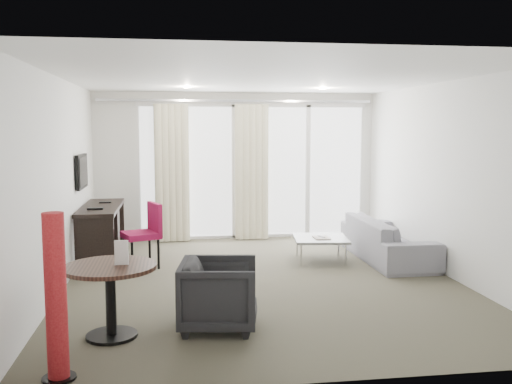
{
  "coord_description": "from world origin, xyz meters",
  "views": [
    {
      "loc": [
        -1.13,
        -7.14,
        1.99
      ],
      "look_at": [
        0.0,
        0.6,
        1.1
      ],
      "focal_mm": 40.0,
      "sensor_mm": 36.0,
      "label": 1
    }
  ],
  "objects": [
    {
      "name": "desk_chair",
      "position": [
        -1.6,
        0.96,
        0.46
      ],
      "size": [
        0.64,
        0.62,
        0.93
      ],
      "primitive_type": null,
      "rotation": [
        0.0,
        0.0,
        0.37
      ],
      "color": "maroon",
      "rests_on": "floor"
    },
    {
      "name": "remote",
      "position": [
        1.04,
        0.99,
        0.36
      ],
      "size": [
        0.09,
        0.18,
        0.02
      ],
      "primitive_type": null,
      "rotation": [
        0.0,
        0.0,
        0.21
      ],
      "color": "black",
      "rests_on": "coffee_table"
    },
    {
      "name": "floor",
      "position": [
        0.0,
        0.0,
        0.0
      ],
      "size": [
        5.0,
        6.0,
        0.0
      ],
      "primitive_type": "cube",
      "color": "#4A4637",
      "rests_on": "ground"
    },
    {
      "name": "ceiling",
      "position": [
        0.0,
        0.0,
        2.6
      ],
      "size": [
        5.0,
        6.0,
        0.0
      ],
      "primitive_type": "cube",
      "color": "white",
      "rests_on": "ground"
    },
    {
      "name": "round_table",
      "position": [
        -1.74,
        -1.75,
        0.35
      ],
      "size": [
        1.08,
        1.08,
        0.7
      ],
      "primitive_type": null,
      "rotation": [
        0.0,
        0.0,
        0.27
      ],
      "color": "#311C14",
      "rests_on": "floor"
    },
    {
      "name": "curtain_track",
      "position": [
        0.0,
        2.82,
        2.45
      ],
      "size": [
        4.8,
        0.04,
        0.04
      ],
      "primitive_type": null,
      "color": "#B2B2B7",
      "rests_on": "ceiling"
    },
    {
      "name": "downlight_b",
      "position": [
        1.2,
        1.6,
        2.59
      ],
      "size": [
        0.12,
        0.12,
        0.02
      ],
      "primitive_type": "cylinder",
      "color": "#FFE0B2",
      "rests_on": "ceiling"
    },
    {
      "name": "menu_card",
      "position": [
        -1.62,
        -1.75,
        0.72
      ],
      "size": [
        0.13,
        0.03,
        0.23
      ],
      "primitive_type": null,
      "rotation": [
        0.0,
        0.0,
        -0.07
      ],
      "color": "white",
      "rests_on": "round_table"
    },
    {
      "name": "tub_armchair",
      "position": [
        -0.7,
        -1.66,
        0.35
      ],
      "size": [
        0.86,
        0.84,
        0.69
      ],
      "primitive_type": "imported",
      "rotation": [
        0.0,
        0.0,
        1.42
      ],
      "color": "black",
      "rests_on": "floor"
    },
    {
      "name": "wall_front",
      "position": [
        0.0,
        -3.0,
        1.3
      ],
      "size": [
        5.0,
        0.0,
        2.6
      ],
      "primitive_type": "cube",
      "color": "silver",
      "rests_on": "ground"
    },
    {
      "name": "curtain_right",
      "position": [
        0.25,
        2.82,
        1.2
      ],
      "size": [
        0.6,
        0.2,
        2.38
      ],
      "primitive_type": null,
      "color": "beige",
      "rests_on": "ground"
    },
    {
      "name": "coffee_table",
      "position": [
        1.04,
        1.02,
        0.18
      ],
      "size": [
        0.87,
        0.87,
        0.35
      ],
      "primitive_type": null,
      "rotation": [
        0.0,
        0.0,
        -0.13
      ],
      "color": "gray",
      "rests_on": "floor"
    },
    {
      "name": "downlight_a",
      "position": [
        -0.9,
        1.6,
        2.59
      ],
      "size": [
        0.12,
        0.12,
        0.02
      ],
      "primitive_type": "cylinder",
      "color": "#FFE0B2",
      "rests_on": "ceiling"
    },
    {
      "name": "wall_right",
      "position": [
        2.5,
        0.0,
        1.3
      ],
      "size": [
        0.0,
        6.0,
        2.6
      ],
      "primitive_type": "cube",
      "color": "silver",
      "rests_on": "ground"
    },
    {
      "name": "rattan_chair_a",
      "position": [
        0.79,
        4.3,
        0.45
      ],
      "size": [
        0.73,
        0.73,
        0.9
      ],
      "primitive_type": null,
      "rotation": [
        0.0,
        0.0,
        0.22
      ],
      "color": "#463222",
      "rests_on": "terrace_slab"
    },
    {
      "name": "red_lamp",
      "position": [
        -2.05,
        -2.64,
        0.67
      ],
      "size": [
        0.32,
        0.32,
        1.34
      ],
      "primitive_type": "cylinder",
      "rotation": [
        0.0,
        0.0,
        0.24
      ],
      "color": "maroon",
      "rests_on": "floor"
    },
    {
      "name": "desk",
      "position": [
        -2.21,
        1.53,
        0.41
      ],
      "size": [
        0.55,
        1.75,
        0.82
      ],
      "primitive_type": null,
      "color": "black",
      "rests_on": "floor"
    },
    {
      "name": "balustrade",
      "position": [
        0.3,
        5.95,
        0.5
      ],
      "size": [
        5.5,
        0.06,
        1.05
      ],
      "primitive_type": null,
      "color": "#B2B2B7",
      "rests_on": "terrace_slab"
    },
    {
      "name": "sofa",
      "position": [
        2.06,
        0.96,
        0.31
      ],
      "size": [
        0.83,
        2.13,
        0.62
      ],
      "primitive_type": "imported",
      "rotation": [
        0.0,
        0.0,
        1.57
      ],
      "color": "gray",
      "rests_on": "floor"
    },
    {
      "name": "window_frame",
      "position": [
        0.3,
        2.97,
        1.2
      ],
      "size": [
        4.1,
        0.06,
        2.44
      ],
      "primitive_type": null,
      "color": "white",
      "rests_on": "ground"
    },
    {
      "name": "curtain_left",
      "position": [
        -1.15,
        2.82,
        1.2
      ],
      "size": [
        0.6,
        0.2,
        2.38
      ],
      "primitive_type": null,
      "color": "beige",
      "rests_on": "ground"
    },
    {
      "name": "rattan_chair_b",
      "position": [
        1.91,
        4.03,
        0.43
      ],
      "size": [
        0.74,
        0.74,
        0.86
      ],
      "primitive_type": null,
      "rotation": [
        0.0,
        0.0,
        0.31
      ],
      "color": "#463222",
      "rests_on": "terrace_slab"
    },
    {
      "name": "window_panel",
      "position": [
        0.3,
        2.98,
        1.2
      ],
      "size": [
        4.0,
        0.02,
        2.38
      ],
      "primitive_type": null,
      "color": "white",
      "rests_on": "ground"
    },
    {
      "name": "wall_left",
      "position": [
        -2.5,
        0.0,
        1.3
      ],
      "size": [
        0.0,
        6.0,
        2.6
      ],
      "primitive_type": "cube",
      "color": "silver",
      "rests_on": "ground"
    },
    {
      "name": "magazine",
      "position": [
        1.04,
        0.96,
        0.36
      ],
      "size": [
        0.24,
        0.3,
        0.02
      ],
      "primitive_type": null,
      "rotation": [
        0.0,
        0.0,
        0.01
      ],
      "color": "gray",
      "rests_on": "coffee_table"
    },
    {
      "name": "rattan_table",
      "position": [
        1.56,
        4.45,
        0.26
      ],
      "size": [
        0.7,
        0.7,
        0.53
      ],
      "primitive_type": null,
      "rotation": [
        0.0,
        0.0,
        0.43
      ],
      "color": "#463222",
      "rests_on": "terrace_slab"
    },
    {
      "name": "terrace_slab",
      "position": [
        0.3,
        4.5,
        -0.06
      ],
      "size": [
        5.6,
        3.0,
        0.12
      ],
      "primitive_type": "cube",
      "color": "#4D4D50",
      "rests_on": "ground"
    },
    {
      "name": "tv",
      "position": [
        -2.46,
        1.45,
        1.35
      ],
      "size": [
        0.05,
        0.8,
        0.5
      ],
      "primitive_type": null,
      "color": "black",
      "rests_on": "wall_left"
    }
  ]
}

